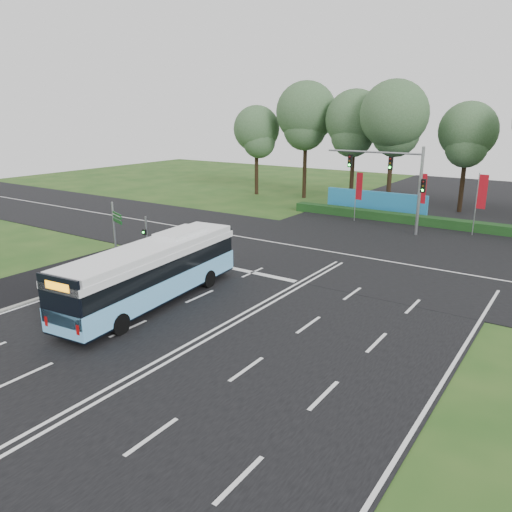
# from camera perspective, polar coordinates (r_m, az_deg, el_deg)

# --- Properties ---
(ground) EXTENTS (120.00, 120.00, 0.00)m
(ground) POSITION_cam_1_polar(r_m,az_deg,el_deg) (25.07, -0.67, -6.24)
(ground) COLOR #204717
(ground) RESTS_ON ground
(road_main) EXTENTS (20.00, 120.00, 0.04)m
(road_main) POSITION_cam_1_polar(r_m,az_deg,el_deg) (25.06, -0.67, -6.20)
(road_main) COLOR black
(road_main) RESTS_ON ground
(road_cross) EXTENTS (120.00, 14.00, 0.05)m
(road_cross) POSITION_cam_1_polar(r_m,az_deg,el_deg) (35.05, 10.60, 0.10)
(road_cross) COLOR black
(road_cross) RESTS_ON ground
(bike_path) EXTENTS (5.00, 18.00, 0.06)m
(bike_path) POSITION_cam_1_polar(r_m,az_deg,el_deg) (31.79, -22.83, -2.59)
(bike_path) COLOR black
(bike_path) RESTS_ON ground
(kerb_strip) EXTENTS (0.25, 18.00, 0.12)m
(kerb_strip) POSITION_cam_1_polar(r_m,az_deg,el_deg) (29.87, -20.28, -3.42)
(kerb_strip) COLOR gray
(kerb_strip) RESTS_ON ground
(city_bus) EXTENTS (3.63, 11.96, 3.38)m
(city_bus) POSITION_cam_1_polar(r_m,az_deg,el_deg) (25.94, -11.71, -1.80)
(city_bus) COLOR #6EC3FF
(city_bus) RESTS_ON ground
(pedestrian_signal) EXTENTS (0.26, 0.40, 3.10)m
(pedestrian_signal) POSITION_cam_1_polar(r_m,az_deg,el_deg) (33.05, -12.43, 2.01)
(pedestrian_signal) COLOR gray
(pedestrian_signal) RESTS_ON ground
(street_sign) EXTENTS (1.50, 0.68, 4.11)m
(street_sign) POSITION_cam_1_polar(r_m,az_deg,el_deg) (32.72, -15.74, 3.24)
(street_sign) COLOR gray
(street_sign) RESTS_ON ground
(banner_flag_left) EXTENTS (0.66, 0.16, 4.51)m
(banner_flag_left) POSITION_cam_1_polar(r_m,az_deg,el_deg) (45.61, 11.60, 7.50)
(banner_flag_left) COLOR gray
(banner_flag_left) RESTS_ON ground
(banner_flag_mid) EXTENTS (0.69, 0.14, 4.70)m
(banner_flag_mid) POSITION_cam_1_polar(r_m,az_deg,el_deg) (44.60, 18.35, 6.97)
(banner_flag_mid) COLOR gray
(banner_flag_mid) RESTS_ON ground
(banner_flag_right) EXTENTS (0.74, 0.08, 5.00)m
(banner_flag_right) POSITION_cam_1_polar(r_m,az_deg,el_deg) (43.00, 24.27, 6.30)
(banner_flag_right) COLOR gray
(banner_flag_right) RESTS_ON ground
(traffic_light_gantry) EXTENTS (8.41, 0.28, 7.00)m
(traffic_light_gantry) POSITION_cam_1_polar(r_m,az_deg,el_deg) (41.90, 15.97, 8.84)
(traffic_light_gantry) COLOR gray
(traffic_light_gantry) RESTS_ON ground
(hedge) EXTENTS (22.00, 1.20, 0.80)m
(hedge) POSITION_cam_1_polar(r_m,az_deg,el_deg) (46.40, 16.91, 4.08)
(hedge) COLOR #163914
(hedge) RESTS_ON ground
(blue_hoarding) EXTENTS (10.00, 0.30, 2.20)m
(blue_hoarding) POSITION_cam_1_polar(r_m,az_deg,el_deg) (49.87, 13.47, 5.95)
(blue_hoarding) COLOR teal
(blue_hoarding) RESTS_ON ground
(eucalyptus_row) EXTENTS (53.32, 9.18, 12.88)m
(eucalyptus_row) POSITION_cam_1_polar(r_m,az_deg,el_deg) (50.64, 22.26, 13.98)
(eucalyptus_row) COLOR black
(eucalyptus_row) RESTS_ON ground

